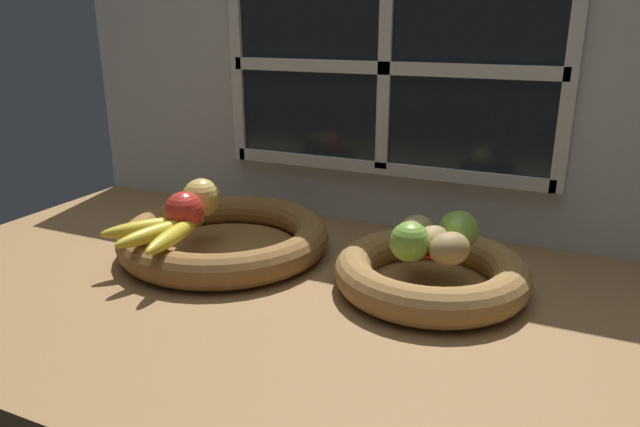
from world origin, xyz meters
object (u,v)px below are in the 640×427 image
Objects in this scene: potato_small at (449,250)px; lime_near at (410,242)px; fruit_bowl_left at (225,238)px; fruit_bowl_right at (431,273)px; lime_far at (458,230)px; potato_large at (433,241)px; chili_pepper at (426,255)px; apple_red_front at (184,211)px; banana_bunch_front at (162,231)px; potato_oblong at (415,231)px; apple_golden_left at (202,198)px.

potato_small is 1.07× the size of lime_near.
fruit_bowl_left is 6.20× the size of lime_near.
lime_far reaches higher than fruit_bowl_right.
chili_pepper is (-0.23, -2.68, -1.35)cm from potato_large.
potato_large is (40.88, 6.07, -0.99)cm from apple_red_front.
banana_bunch_front is 2.82× the size of lime_near.
potato_oblong is at bearing -170.75° from lime_far.
chili_pepper is at bearing -4.14° from fruit_bowl_left.
chili_pepper is at bearing -58.84° from potato_oblong.
banana_bunch_front is (1.00, -12.47, -2.11)cm from apple_golden_left.
apple_red_front reaches higher than lime_near.
potato_large reaches higher than fruit_bowl_right.
fruit_bowl_left is 2.20× the size of banana_bunch_front.
lime_far is (5.42, 7.50, 0.11)cm from lime_near.
potato_oblong is (37.83, 14.23, 1.01)cm from banana_bunch_front.
potato_small is at bearing 3.87° from apple_red_front.
fruit_bowl_right is at bearing 0.00° from fruit_bowl_left.
fruit_bowl_left is 35.40cm from lime_near.
fruit_bowl_right is at bearing -127.87° from lime_far.
apple_golden_left is 38.89cm from potato_oblong.
lime_far is 7.48cm from chili_pepper.
potato_small is (44.41, 8.42, 1.11)cm from banana_bunch_front.
apple_golden_left reaches higher than banana_bunch_front.
lime_near reaches higher than banana_bunch_front.
fruit_bowl_left is 4.43× the size of potato_oblong.
potato_large is (41.32, 11.52, 0.92)cm from banana_bunch_front.
potato_large reaches higher than chili_pepper.
fruit_bowl_left is 37.17cm from fruit_bowl_right.
potato_small is at bearing 17.28° from chili_pepper.
lime_near is at bearing -6.17° from fruit_bowl_left.
apple_red_front reaches higher than fruit_bowl_left.
apple_red_front is 5.79cm from banana_bunch_front.
potato_oblong is (-3.48, 2.71, 5.43)cm from fruit_bowl_right.
chili_pepper is at bearing -94.84° from fruit_bowl_right.
potato_large is 3.00cm from chili_pepper.
apple_golden_left is at bearing 178.71° from fruit_bowl_right.
apple_red_front is 41.34cm from potato_large.
lime_near is at bearing 3.46° from apple_red_front.
lime_near reaches higher than potato_oblong.
potato_oblong reaches higher than fruit_bowl_right.
banana_bunch_front is at bearing -143.38° from chili_pepper.
potato_small reaches higher than potato_oblong.
banana_bunch_front is (-0.43, -5.45, -1.91)cm from apple_red_front.
apple_red_front is 38.43cm from potato_oblong.
fruit_bowl_left is 37.25cm from chili_pepper.
lime_far is (44.23, 15.27, 1.74)cm from banana_bunch_front.
potato_oblong is (-3.48, 2.71, 0.10)cm from potato_large.
potato_oblong is (37.40, 8.78, -0.89)cm from apple_red_front.
apple_golden_left is 0.68× the size of chili_pepper.
apple_red_front is 38.46cm from lime_near.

